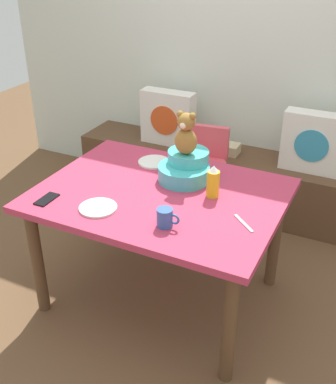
% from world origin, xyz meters
% --- Properties ---
extents(ground_plane, '(8.00, 8.00, 0.00)m').
position_xyz_m(ground_plane, '(0.00, 0.00, 0.00)').
color(ground_plane, brown).
extents(back_wall, '(4.40, 0.10, 2.60)m').
position_xyz_m(back_wall, '(0.00, 1.53, 1.30)').
color(back_wall, silver).
rests_on(back_wall, ground_plane).
extents(window_bench, '(2.60, 0.44, 0.46)m').
position_xyz_m(window_bench, '(0.00, 1.26, 0.23)').
color(window_bench, brown).
rests_on(window_bench, ground_plane).
extents(pillow_floral_left, '(0.44, 0.15, 0.44)m').
position_xyz_m(pillow_floral_left, '(-0.56, 1.24, 0.68)').
color(pillow_floral_left, white).
rests_on(pillow_floral_left, window_bench).
extents(pillow_floral_right, '(0.44, 0.15, 0.44)m').
position_xyz_m(pillow_floral_right, '(0.61, 1.24, 0.68)').
color(pillow_floral_right, white).
rests_on(pillow_floral_right, window_bench).
extents(book_stack, '(0.20, 0.14, 0.08)m').
position_xyz_m(book_stack, '(-0.05, 1.26, 0.50)').
color(book_stack, '#C8B68B').
rests_on(book_stack, window_bench).
extents(dining_table, '(1.34, 1.02, 0.74)m').
position_xyz_m(dining_table, '(0.00, 0.00, 0.65)').
color(dining_table, '#B73351').
rests_on(dining_table, ground_plane).
extents(highchair, '(0.35, 0.48, 0.79)m').
position_xyz_m(highchair, '(-0.07, 0.82, 0.52)').
color(highchair, '#D84C59').
rests_on(highchair, ground_plane).
extents(infant_seat_teal, '(0.30, 0.33, 0.16)m').
position_xyz_m(infant_seat_teal, '(0.06, 0.21, 0.81)').
color(infant_seat_teal, '#3FB5B7').
rests_on(infant_seat_teal, dining_table).
extents(teddy_bear, '(0.13, 0.12, 0.25)m').
position_xyz_m(teddy_bear, '(0.06, 0.21, 1.02)').
color(teddy_bear, olive).
rests_on(teddy_bear, infant_seat_teal).
extents(ketchup_bottle, '(0.07, 0.07, 0.18)m').
position_xyz_m(ketchup_bottle, '(0.28, 0.08, 0.83)').
color(ketchup_bottle, gold).
rests_on(ketchup_bottle, dining_table).
extents(coffee_mug, '(0.12, 0.08, 0.09)m').
position_xyz_m(coffee_mug, '(0.18, -0.30, 0.79)').
color(coffee_mug, '#335999').
rests_on(coffee_mug, dining_table).
extents(dinner_plate_near, '(0.20, 0.20, 0.01)m').
position_xyz_m(dinner_plate_near, '(-0.21, -0.30, 0.75)').
color(dinner_plate_near, white).
rests_on(dinner_plate_near, dining_table).
extents(dinner_plate_far, '(0.20, 0.20, 0.01)m').
position_xyz_m(dinner_plate_far, '(-0.20, 0.32, 0.75)').
color(dinner_plate_far, white).
rests_on(dinner_plate_far, dining_table).
extents(cell_phone, '(0.07, 0.14, 0.01)m').
position_xyz_m(cell_phone, '(-0.51, -0.35, 0.74)').
color(cell_phone, black).
rests_on(cell_phone, dining_table).
extents(table_fork, '(0.14, 0.13, 0.01)m').
position_xyz_m(table_fork, '(0.52, -0.11, 0.74)').
color(table_fork, silver).
rests_on(table_fork, dining_table).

